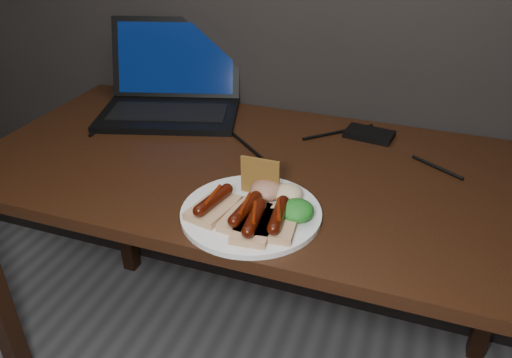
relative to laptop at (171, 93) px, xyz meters
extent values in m
cube|color=#381B0E|center=(0.36, -0.23, -0.07)|extent=(1.40, 0.70, 0.03)
cube|color=#381B0E|center=(-0.29, 0.07, -0.45)|extent=(0.05, 0.05, 0.72)
cube|color=#381B0E|center=(1.01, 0.07, -0.45)|extent=(0.05, 0.05, 0.72)
cube|color=black|center=(0.02, -0.06, -0.05)|extent=(0.44, 0.34, 0.02)
cube|color=black|center=(0.02, -0.06, -0.04)|extent=(0.36, 0.22, 0.00)
cube|color=black|center=(-0.03, 0.10, 0.08)|extent=(0.40, 0.20, 0.23)
cube|color=#071D49|center=(-0.03, 0.10, 0.08)|extent=(0.36, 0.17, 0.20)
cube|color=black|center=(0.59, 0.01, -0.05)|extent=(0.13, 0.09, 0.02)
cylinder|color=black|center=(0.30, -0.16, -0.05)|extent=(0.14, 0.13, 0.01)
cylinder|color=black|center=(0.50, 0.00, -0.05)|extent=(0.17, 0.16, 0.01)
cylinder|color=black|center=(0.77, -0.11, -0.05)|extent=(0.12, 0.08, 0.01)
cylinder|color=black|center=(-0.13, -0.15, -0.05)|extent=(0.02, 0.20, 0.01)
cylinder|color=white|center=(0.42, -0.45, -0.05)|extent=(0.36, 0.36, 0.01)
cube|color=#DDB082|center=(0.35, -0.47, -0.04)|extent=(0.09, 0.13, 0.02)
cylinder|color=#461004|center=(0.35, -0.47, -0.01)|extent=(0.04, 0.10, 0.02)
sphere|color=#461004|center=(0.34, -0.52, -0.01)|extent=(0.03, 0.02, 0.02)
sphere|color=#461004|center=(0.36, -0.43, -0.01)|extent=(0.03, 0.02, 0.02)
cylinder|color=#5D1604|center=(0.35, -0.47, 0.00)|extent=(0.01, 0.07, 0.01)
cube|color=#DDB082|center=(0.42, -0.48, -0.04)|extent=(0.08, 0.12, 0.02)
cylinder|color=#461004|center=(0.42, -0.48, -0.01)|extent=(0.04, 0.10, 0.02)
sphere|color=#461004|center=(0.41, -0.53, -0.01)|extent=(0.03, 0.02, 0.02)
sphere|color=#461004|center=(0.42, -0.44, -0.01)|extent=(0.02, 0.02, 0.02)
cylinder|color=#5D1604|center=(0.42, -0.48, 0.00)|extent=(0.01, 0.07, 0.01)
cube|color=#DDB082|center=(0.48, -0.48, -0.04)|extent=(0.08, 0.12, 0.02)
cylinder|color=#461004|center=(0.48, -0.48, -0.01)|extent=(0.04, 0.10, 0.02)
sphere|color=#461004|center=(0.49, -0.53, -0.01)|extent=(0.03, 0.02, 0.02)
sphere|color=#461004|center=(0.48, -0.43, -0.01)|extent=(0.02, 0.02, 0.02)
cylinder|color=#5D1604|center=(0.48, -0.48, 0.00)|extent=(0.03, 0.07, 0.01)
cube|color=#DDB082|center=(0.44, -0.51, -0.04)|extent=(0.08, 0.12, 0.02)
cylinder|color=#461004|center=(0.44, -0.51, -0.01)|extent=(0.03, 0.10, 0.02)
sphere|color=#461004|center=(0.45, -0.55, -0.01)|extent=(0.02, 0.02, 0.02)
sphere|color=#461004|center=(0.44, -0.46, -0.01)|extent=(0.02, 0.02, 0.02)
cylinder|color=#5D1604|center=(0.44, -0.51, 0.00)|extent=(0.03, 0.07, 0.01)
cube|color=#9F6C2B|center=(0.41, -0.38, 0.00)|extent=(0.09, 0.01, 0.08)
ellipsoid|color=#105017|center=(0.51, -0.44, -0.02)|extent=(0.07, 0.07, 0.04)
ellipsoid|color=maroon|center=(0.43, -0.39, -0.02)|extent=(0.07, 0.07, 0.04)
ellipsoid|color=white|center=(0.47, -0.38, -0.03)|extent=(0.06, 0.06, 0.04)
camera|label=1|loc=(0.71, -1.24, 0.53)|focal=35.00mm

